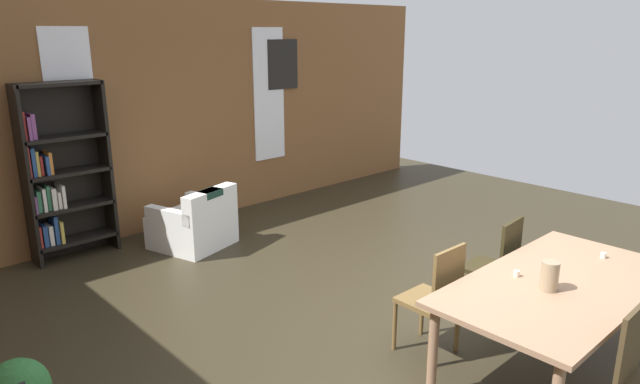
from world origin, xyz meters
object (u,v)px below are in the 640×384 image
vase_on_table (550,276)px  dining_chair_far_left (435,296)px  dining_table (559,290)px  dining_chair_far_right (497,264)px  bookshelf_tall (61,175)px  armchair_white (195,224)px

vase_on_table → dining_chair_far_left: 0.88m
vase_on_table → dining_chair_far_left: (-0.27, 0.77, -0.35)m
dining_table → dining_chair_far_left: 0.91m
dining_table → dining_chair_far_right: (0.47, 0.77, -0.17)m
bookshelf_tall → armchair_white: 1.59m
dining_table → dining_chair_far_right: dining_chair_far_right is taller
dining_table → bookshelf_tall: (-1.85, 4.89, 0.30)m
vase_on_table → dining_chair_far_left: bearing=109.4°
dining_chair_far_left → dining_chair_far_right: same height
dining_table → armchair_white: size_ratio=2.08×
dining_table → vase_on_table: size_ratio=9.54×
dining_chair_far_left → bookshelf_tall: size_ratio=0.47×
vase_on_table → dining_chair_far_left: size_ratio=0.23×
dining_chair_far_right → bookshelf_tall: 4.76m
vase_on_table → bookshelf_tall: 5.17m
dining_chair_far_right → armchair_white: size_ratio=0.96×
vase_on_table → bookshelf_tall: size_ratio=0.11×
armchair_white → bookshelf_tall: bearing=150.4°
dining_table → vase_on_table: (-0.20, 0.00, 0.18)m
dining_chair_far_left → dining_chair_far_right: bearing=0.0°
dining_table → armchair_white: (-0.61, 4.19, -0.40)m
dining_chair_far_left → dining_chair_far_right: 0.94m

